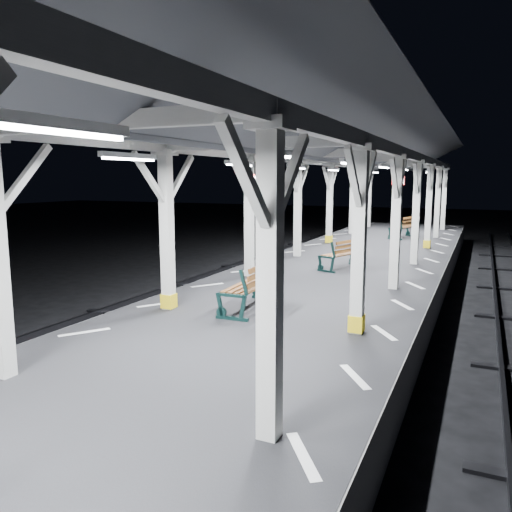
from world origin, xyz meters
The scene contains 8 objects.
ground centered at (0.00, 0.00, 0.00)m, with size 120.00×120.00×0.00m, color black.
platform centered at (0.00, 0.00, 0.50)m, with size 6.00×50.00×1.00m, color black.
hazard_stripes_left centered at (-2.45, 0.00, 1.00)m, with size 1.00×48.00×0.01m, color silver.
hazard_stripes_right centered at (2.45, 0.00, 1.00)m, with size 1.00×48.00×0.01m, color silver.
canopy centered at (0.00, -0.02, 4.56)m, with size 5.40×49.00×4.65m.
bench_mid centered at (-0.32, 2.73, 1.55)m, with size 0.78×1.93×1.03m.
bench_far centered at (0.20, 8.21, 1.49)m, with size 1.17×1.82×0.93m.
bench_extra centered at (0.76, 17.27, 1.55)m, with size 1.22×2.02×1.03m.
Camera 1 is at (3.93, -6.58, 3.73)m, focal length 35.00 mm.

